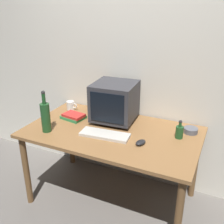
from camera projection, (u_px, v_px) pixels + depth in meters
ground_plane at (112, 198)px, 2.62m from camera, size 6.00×6.00×0.00m
back_wall at (134, 63)px, 2.54m from camera, size 4.00×0.08×2.50m
desk at (112, 139)px, 2.36m from camera, size 1.52×0.87×0.74m
crt_monitor at (115, 102)px, 2.45m from camera, size 0.41×0.41×0.37m
keyboard at (105, 135)px, 2.24m from camera, size 0.43×0.19×0.02m
computer_mouse at (141, 143)px, 2.10m from camera, size 0.09×0.11×0.04m
bottle_tall at (46, 116)px, 2.27m from camera, size 0.08×0.08×0.37m
bottle_short at (179, 131)px, 2.19m from camera, size 0.06×0.06×0.16m
book_stack at (73, 116)px, 2.56m from camera, size 0.24×0.20×0.05m
mug at (71, 105)px, 2.76m from camera, size 0.12×0.08×0.09m
cd_spindle at (191, 130)px, 2.29m from camera, size 0.12×0.12×0.04m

